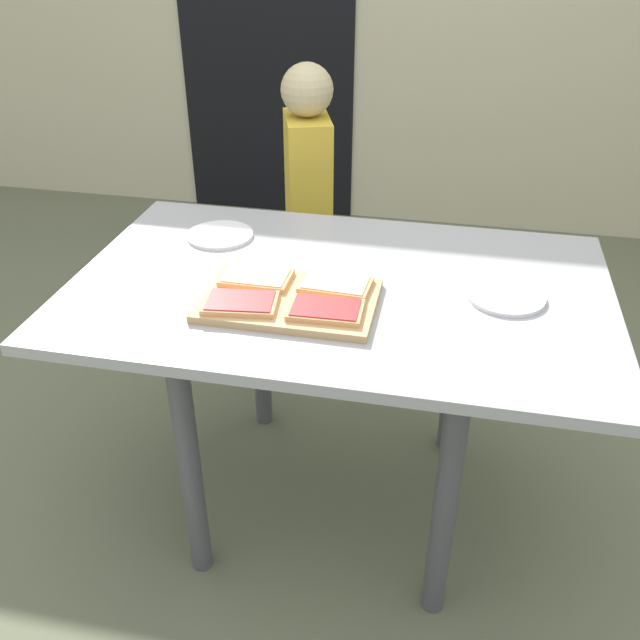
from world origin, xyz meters
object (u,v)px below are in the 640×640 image
Objects in this scene: dining_table at (339,317)px; pizza_slice_far_left at (256,277)px; plate_white_right at (506,296)px; pizza_slice_far_right at (337,284)px; plate_white_left at (220,235)px; cutting_board at (289,300)px; pizza_slice_near_left at (240,303)px; child_left at (308,204)px; pizza_slice_near_right at (327,310)px.

dining_table is 7.92× the size of pizza_slice_far_left.
plate_white_right is (0.58, 0.07, -0.02)m from pizza_slice_far_left.
pizza_slice_far_right reaches higher than plate_white_left.
dining_table is 7.67× the size of pizza_slice_far_right.
pizza_slice_far_left and pizza_slice_far_right have the same top height.
dining_table is 0.18m from cutting_board.
pizza_slice_near_left is 0.23m from pizza_slice_far_right.
pizza_slice_far_left is 0.15× the size of child_left.
child_left is (-0.24, 0.88, -0.12)m from pizza_slice_near_right.
pizza_slice_near_left and pizza_slice_near_right have the same top height.
cutting_board reaches higher than plate_white_left.
cutting_board is 0.11m from pizza_slice_near_right.
plate_white_right is 0.17× the size of child_left.
plate_white_left is 0.78m from plate_white_right.
dining_table is at bearing 16.05° from pizza_slice_far_left.
pizza_slice_far_right is 0.15× the size of child_left.
pizza_slice_far_left reaches higher than dining_table.
pizza_slice_near_right is (0.00, -0.17, 0.12)m from dining_table.
pizza_slice_far_right is at bearing 33.85° from cutting_board.
cutting_board is at bearing 32.07° from pizza_slice_near_left.
child_left is at bearing 105.32° from pizza_slice_near_right.
pizza_slice_near_left reaches higher than plate_white_left.
plate_white_right is at bearing 17.95° from pizza_slice_near_left.
pizza_slice_far_left is at bearing 147.24° from cutting_board.
pizza_slice_near_left is 1.03× the size of pizza_slice_far_right.
pizza_slice_near_right is at bearing -90.64° from pizza_slice_far_right.
plate_white_left is at bearing -104.12° from child_left.
pizza_slice_near_left is at bearing -64.64° from plate_white_left.
child_left is (-0.05, 0.89, -0.12)m from pizza_slice_near_left.
pizza_slice_far_left is at bearing -86.41° from child_left.
cutting_board is 2.19× the size of plate_white_right.
plate_white_right is at bearing -48.16° from child_left.
child_left is at bearing 108.47° from dining_table.
pizza_slice_near_right is (0.19, -0.11, 0.00)m from pizza_slice_far_left.
cutting_board is at bearing -165.21° from plate_white_right.
pizza_slice_near_left is 0.90m from child_left.
pizza_slice_near_left is 0.96× the size of plate_white_left.
plate_white_left is 0.54m from child_left.
pizza_slice_far_right is at bearing -72.38° from child_left.
pizza_slice_far_left is at bearing -173.45° from plate_white_right.
pizza_slice_near_right is 0.92m from child_left.
child_left is (0.13, 0.52, -0.10)m from plate_white_left.
pizza_slice_near_left reaches higher than dining_table.
plate_white_right reaches higher than dining_table.
plate_white_left is (-0.37, 0.20, 0.10)m from dining_table.
pizza_slice_far_left is at bearing 149.91° from pizza_slice_near_right.
pizza_slice_near_right is 0.98× the size of pizza_slice_far_right.
child_left reaches higher than plate_white_left.
cutting_board is at bearing -32.76° from pizza_slice_far_left.
cutting_board reaches higher than plate_white_right.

